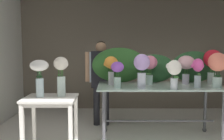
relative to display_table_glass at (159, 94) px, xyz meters
The scene contains 17 objects.
ground_plane 0.89m from the display_table_glass, 149.64° to the left, with size 7.96×7.96×0.00m, color silver.
wall_back 2.20m from the display_table_glass, 101.54° to the left, with size 5.03×0.12×2.83m, color #706656.
display_table_glass is the anchor object (origin of this frame).
side_table_white 1.68m from the display_table_glass, 164.20° to the right, with size 0.72×0.58×0.78m.
florist 1.22m from the display_table_glass, 142.69° to the left, with size 0.60×0.24×1.59m.
foliage_backdrop 0.55m from the display_table_glass, 115.13° to the left, with size 2.12×0.31×0.59m.
vase_coral_carnations 0.96m from the display_table_glass, 17.31° to the right, with size 0.28×0.28×0.52m.
vase_fuchsia_roses 0.69m from the display_table_glass, 23.69° to the right, with size 0.18×0.16×0.44m.
vase_blush_ranunculus 0.65m from the display_table_glass, 16.65° to the left, with size 0.27×0.27×0.47m.
vase_sunset_hydrangea 0.88m from the display_table_glass, behind, with size 0.24×0.22×0.46m.
vase_ivory_stock 0.56m from the display_table_glass, 70.65° to the right, with size 0.22×0.20×0.42m.
vase_rosy_peonies 0.48m from the display_table_glass, 147.98° to the left, with size 0.28×0.25×0.47m.
vase_violet_freesia 0.81m from the display_table_glass, 159.89° to the right, with size 0.19×0.19×0.39m.
vase_lilac_anemones 0.60m from the display_table_glass, 140.48° to the right, with size 0.24×0.24×0.50m.
vase_crimson_dahlias 1.00m from the display_table_glass, ahead, with size 0.31×0.28×0.56m.
vase_white_roses_tall 1.86m from the display_table_glass, 165.44° to the right, with size 0.25×0.25×0.52m.
vase_cream_lisianthus_tall 1.57m from the display_table_glass, 164.83° to the right, with size 0.21×0.20×0.56m.
Camera 1 is at (-0.33, -2.31, 1.49)m, focal length 39.78 mm.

